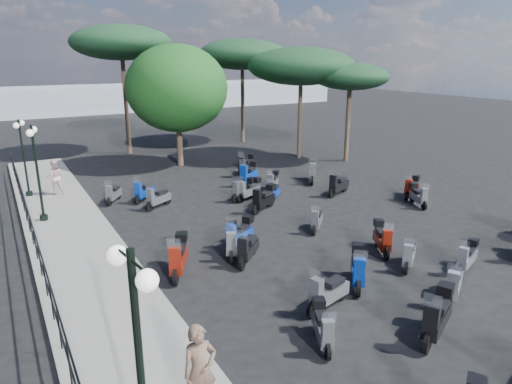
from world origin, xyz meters
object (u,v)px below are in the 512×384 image
scooter_8 (232,242)px  scooter_2 (179,258)px  lamp_post_1 (37,167)px  scooter_7 (328,293)px  scooter_19 (467,257)px  pine_1 (301,66)px  scooter_13 (358,269)px  scooter_22 (273,193)px  scooter_27 (412,188)px  scooter_23 (247,166)px  scooter_28 (338,185)px  scooter_1 (323,327)px  scooter_20 (382,239)px  scooter_14 (409,255)px  scooter_18 (454,285)px  scooter_16 (249,174)px  pine_2 (121,43)px  scooter_9 (248,249)px  scooter_6 (437,317)px  woman (200,370)px  broadleaf_tree (177,88)px  scooter_5 (113,194)px  scooter_29 (312,172)px  pine_3 (350,77)px  scooter_11 (158,198)px  pedestrian_far (55,177)px  lamp_post_2 (23,153)px  lamp_post_0 (140,366)px  scooter_21 (317,221)px  scooter_15 (264,199)px  pine_0 (242,54)px  scooter_3 (240,234)px  scooter_10 (244,190)px  scooter_30 (249,190)px  scooter_17 (273,182)px

scooter_8 → scooter_2: bearing=41.2°
lamp_post_1 → scooter_7: 12.40m
scooter_19 → pine_1: size_ratio=0.20×
pine_1 → scooter_13: bearing=-119.5°
scooter_22 → scooter_27: bearing=-157.2°
scooter_23 → scooter_28: (1.95, -5.60, -0.06)m
scooter_1 → scooter_20: (5.00, 3.14, 0.04)m
scooter_14 → scooter_18: size_ratio=0.85×
scooter_16 → pine_2: bearing=-19.0°
scooter_8 → scooter_22: bearing=-105.9°
scooter_9 → pine_1: (10.71, 12.34, 5.39)m
scooter_6 → scooter_14: 3.83m
scooter_20 → woman: bearing=55.0°
scooter_19 → broadleaf_tree: size_ratio=0.20×
scooter_7 → pine_1: 19.68m
scooter_13 → pine_2: (-0.68, 22.27, 6.77)m
scooter_16 → scooter_22: (-0.43, -3.12, -0.14)m
scooter_5 → scooter_29: (10.06, -1.63, 0.15)m
scooter_5 → scooter_23: size_ratio=0.78×
scooter_22 → scooter_8: bearing=92.2°
scooter_16 → pine_3: size_ratio=0.26×
scooter_5 → pine_1: (12.98, 3.73, 5.44)m
scooter_11 → scooter_14: 10.95m
scooter_16 → scooter_22: 3.15m
pedestrian_far → scooter_16: bearing=170.3°
lamp_post_2 → pine_3: (18.29, -1.29, 3.05)m
scooter_2 → scooter_5: scooter_2 is taller
lamp_post_0 → scooter_21: size_ratio=3.40×
scooter_1 → scooter_15: 9.69m
lamp_post_2 → scooter_1: lamp_post_2 is taller
scooter_9 → scooter_18: (3.74, -4.91, -0.00)m
lamp_post_0 → pine_0: pine_0 is taller
scooter_3 → scooter_11: scooter_3 is taller
scooter_18 → scooter_5: bearing=-7.6°
lamp_post_1 → scooter_27: size_ratio=2.56×
scooter_1 → scooter_7: scooter_7 is taller
scooter_10 → scooter_30: (0.23, -0.11, 0.00)m
scooter_9 → scooter_27: size_ratio=0.90×
pine_3 → scooter_17: bearing=-156.2°
scooter_3 → scooter_27: scooter_3 is taller
scooter_17 → scooter_16: bearing=-27.5°
scooter_27 → scooter_6: bearing=109.7°
scooter_17 → pine_3: size_ratio=0.20×
scooter_7 → scooter_22: size_ratio=1.38×
scooter_14 → scooter_29: (3.53, 9.85, 0.14)m
scooter_2 → scooter_29: size_ratio=1.06×
scooter_21 → pine_0: pine_0 is taller
lamp_post_1 → scooter_15: (8.48, -3.03, -1.81)m
lamp_post_2 → scooter_13: size_ratio=2.46×
scooter_14 → scooter_19: size_ratio=0.89×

